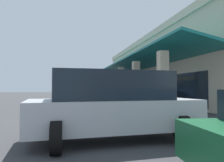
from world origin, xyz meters
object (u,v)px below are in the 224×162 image
at_px(transit_bus, 86,85).
at_px(pedestrian, 97,96).
at_px(parked_suv_silver, 113,105).
at_px(potted_palm, 110,93).

xyz_separation_m(transit_bus, pedestrian, (8.37, 0.09, -0.92)).
xyz_separation_m(parked_suv_silver, potted_palm, (-29.03, 5.55, -0.32)).
relative_size(transit_bus, potted_palm, 4.04).
relative_size(transit_bus, parked_suv_silver, 2.29).
distance_m(parked_suv_silver, potted_palm, 29.56).
bearing_deg(transit_bus, parked_suv_silver, -2.14).
distance_m(transit_bus, potted_palm, 12.87).
relative_size(pedestrian, potted_palm, 0.60).
distance_m(pedestrian, potted_palm, 20.78).
bearing_deg(parked_suv_silver, pedestrian, 175.26).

